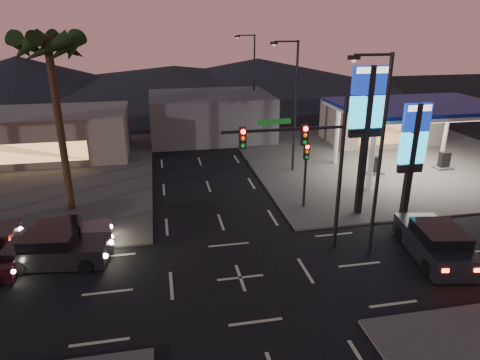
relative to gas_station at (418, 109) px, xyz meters
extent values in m
plane|color=black|center=(-16.00, -12.00, -5.08)|extent=(140.00, 140.00, 0.00)
cube|color=#47443F|center=(0.00, 4.00, -5.02)|extent=(24.00, 24.00, 0.12)
cylinder|color=silver|center=(-5.00, -3.00, -2.58)|extent=(0.36, 0.36, 5.00)
cylinder|color=silver|center=(-5.00, 3.00, -2.58)|extent=(0.36, 0.36, 5.00)
cylinder|color=silver|center=(5.00, 3.00, -2.58)|extent=(0.36, 0.36, 5.00)
cube|color=silver|center=(0.00, 0.00, 0.12)|extent=(12.00, 8.00, 0.50)
cube|color=white|center=(0.00, 0.00, -0.18)|extent=(11.60, 7.60, 0.06)
cube|color=navy|center=(0.00, 0.00, 0.27)|extent=(12.20, 8.20, 0.25)
cube|color=black|center=(-3.00, 0.00, -4.28)|extent=(0.80, 0.50, 1.40)
cube|color=black|center=(3.00, 0.00, -4.28)|extent=(0.80, 0.50, 1.40)
cube|color=#726B5B|center=(2.00, 9.00, -3.08)|extent=(10.00, 6.00, 4.00)
cube|color=black|center=(-7.50, -6.50, -0.58)|extent=(0.35, 0.35, 9.00)
cube|color=navy|center=(-7.50, -6.50, 3.12)|extent=(2.20, 0.30, 1.60)
cube|color=white|center=(-7.50, -6.50, 3.67)|extent=(1.98, 0.32, 0.35)
cube|color=#18B5E4|center=(-7.50, -6.50, 1.32)|extent=(2.20, 0.30, 1.80)
cube|color=black|center=(-7.50, -6.50, 0.12)|extent=(2.09, 0.28, 0.50)
cube|color=black|center=(-5.00, -7.50, -1.58)|extent=(0.35, 0.35, 7.00)
cube|color=navy|center=(-5.00, -7.50, 1.12)|extent=(1.60, 0.30, 1.60)
cube|color=white|center=(-5.00, -7.50, 1.67)|extent=(1.44, 0.32, 0.35)
cube|color=#18B5E4|center=(-5.00, -7.50, -0.68)|extent=(1.60, 0.30, 1.80)
cube|color=black|center=(-5.00, -7.50, -1.88)|extent=(1.52, 0.28, 0.50)
cylinder|color=black|center=(-10.50, -10.00, -1.08)|extent=(0.20, 0.20, 8.00)
cylinder|color=black|center=(-13.50, -10.00, 1.42)|extent=(6.00, 0.14, 0.14)
cube|color=#0C3F14|center=(-14.00, -10.00, 1.82)|extent=(1.60, 0.05, 0.25)
cube|color=black|center=(-12.50, -10.00, 1.12)|extent=(0.32, 0.25, 1.00)
sphere|color=#FF0C07|center=(-12.50, -10.15, 1.45)|extent=(0.22, 0.22, 0.22)
sphere|color=orange|center=(-12.50, -10.15, 1.12)|extent=(0.20, 0.20, 0.20)
sphere|color=#0CB226|center=(-12.50, -10.15, 0.79)|extent=(0.20, 0.20, 0.20)
cube|color=black|center=(-15.50, -10.00, 1.12)|extent=(0.32, 0.25, 1.00)
sphere|color=#FF0C07|center=(-15.50, -10.15, 1.45)|extent=(0.22, 0.22, 0.22)
sphere|color=orange|center=(-15.50, -10.15, 1.12)|extent=(0.20, 0.20, 0.20)
sphere|color=#0CB226|center=(-15.50, -10.15, 0.79)|extent=(0.20, 0.20, 0.20)
cylinder|color=black|center=(-10.50, -5.00, -3.08)|extent=(0.16, 0.16, 4.00)
cube|color=black|center=(-10.50, -5.00, -1.28)|extent=(0.32, 0.25, 1.00)
sphere|color=#FF0C07|center=(-10.50, -5.15, -0.95)|extent=(0.22, 0.22, 0.22)
sphere|color=orange|center=(-10.50, -5.15, -1.28)|extent=(0.20, 0.20, 0.20)
sphere|color=#0CB226|center=(-10.50, -5.15, -1.61)|extent=(0.20, 0.20, 0.20)
cylinder|color=black|center=(-9.00, -11.00, -0.08)|extent=(0.18, 0.18, 10.00)
cylinder|color=black|center=(-9.90, -11.00, 4.82)|extent=(1.80, 0.12, 0.12)
cube|color=black|center=(-10.80, -11.00, 4.72)|extent=(0.50, 0.25, 0.18)
sphere|color=#FFCC8C|center=(-10.80, -11.00, 4.60)|extent=(0.20, 0.20, 0.20)
cylinder|color=black|center=(-9.00, 2.00, -0.08)|extent=(0.18, 0.18, 10.00)
cylinder|color=black|center=(-9.90, 2.00, 4.82)|extent=(1.80, 0.12, 0.12)
cube|color=black|center=(-10.80, 2.00, 4.72)|extent=(0.50, 0.25, 0.18)
sphere|color=#FFCC8C|center=(-10.80, 2.00, 4.60)|extent=(0.20, 0.20, 0.20)
cylinder|color=black|center=(-9.00, 16.00, -0.08)|extent=(0.18, 0.18, 10.00)
cylinder|color=black|center=(-9.90, 16.00, 4.82)|extent=(1.80, 0.12, 0.12)
cube|color=black|center=(-10.80, 16.00, 4.72)|extent=(0.50, 0.25, 0.18)
sphere|color=#FFCC8C|center=(-10.80, 16.00, 4.60)|extent=(0.20, 0.20, 0.20)
cylinder|color=black|center=(-25.00, -2.50, 0.02)|extent=(0.44, 0.44, 10.20)
sphere|color=black|center=(-25.00, -2.50, 5.12)|extent=(0.90, 0.90, 0.90)
cone|color=black|center=(-23.70, -2.50, 4.82)|extent=(0.90, 2.74, 1.91)
cone|color=black|center=(-24.08, -1.58, 4.82)|extent=(2.57, 2.57, 1.91)
cone|color=black|center=(-25.00, -1.20, 4.82)|extent=(2.74, 0.90, 1.91)
cone|color=black|center=(-25.92, -1.58, 4.82)|extent=(2.57, 2.57, 1.91)
cone|color=black|center=(-26.30, -2.50, 4.82)|extent=(0.90, 2.74, 1.91)
cone|color=black|center=(-25.92, -3.42, 4.82)|extent=(2.57, 2.57, 1.91)
cone|color=black|center=(-25.00, -3.80, 4.82)|extent=(2.74, 0.90, 1.91)
cone|color=black|center=(-24.08, -3.42, 4.82)|extent=(2.57, 2.57, 1.91)
cube|color=#726B5B|center=(-30.00, 10.00, -3.08)|extent=(16.00, 8.00, 4.00)
cube|color=#4C4C51|center=(-14.00, 14.00, -2.88)|extent=(12.00, 9.00, 4.40)
cone|color=black|center=(-41.00, 48.00, -2.08)|extent=(40.00, 40.00, 6.00)
cone|color=black|center=(-1.00, 48.00, -2.58)|extent=(50.00, 50.00, 5.00)
cone|color=black|center=(-16.00, 48.00, -3.08)|extent=(60.00, 60.00, 4.00)
cube|color=black|center=(-24.55, -8.99, -4.47)|extent=(5.07, 2.61, 0.99)
cube|color=black|center=(-24.88, -8.96, -3.81)|extent=(2.64, 2.15, 0.72)
cylinder|color=black|center=(-22.90, -8.24, -4.73)|extent=(0.73, 0.35, 0.71)
cylinder|color=black|center=(-23.12, -10.11, -4.73)|extent=(0.73, 0.35, 0.71)
cylinder|color=black|center=(-25.97, -7.88, -4.73)|extent=(0.73, 0.35, 0.71)
cylinder|color=black|center=(-26.20, -9.74, -4.73)|extent=(0.73, 0.35, 0.71)
sphere|color=#FFF2BF|center=(-22.06, -8.62, -4.40)|extent=(0.24, 0.24, 0.24)
sphere|color=#FFF2BF|center=(-22.21, -9.94, -4.40)|extent=(0.24, 0.24, 0.24)
cube|color=#FF140A|center=(-26.89, -8.05, -4.31)|extent=(0.12, 0.28, 0.15)
cube|color=#FF140A|center=(-27.04, -9.37, -4.31)|extent=(0.12, 0.28, 0.15)
cylinder|color=black|center=(-27.03, -9.09, -4.80)|extent=(0.58, 0.24, 0.57)
sphere|color=#FFF2BF|center=(-26.31, -9.27, -4.53)|extent=(0.20, 0.20, 0.20)
sphere|color=#FFF2BF|center=(-26.25, -10.34, -4.53)|extent=(0.20, 0.20, 0.20)
cube|color=#4D4D4F|center=(-24.42, -7.52, -4.52)|extent=(4.69, 2.40, 0.92)
cube|color=black|center=(-24.72, -7.56, -3.90)|extent=(2.44, 1.99, 0.67)
cylinder|color=black|center=(-23.09, -6.49, -4.75)|extent=(0.68, 0.32, 0.65)
cylinder|color=black|center=(-22.89, -8.22, -4.75)|extent=(0.68, 0.32, 0.65)
cylinder|color=black|center=(-25.94, -6.83, -4.75)|extent=(0.68, 0.32, 0.65)
cylinder|color=black|center=(-25.74, -8.55, -4.75)|extent=(0.68, 0.32, 0.65)
sphere|color=#FFF2BF|center=(-22.25, -6.65, -4.45)|extent=(0.23, 0.23, 0.23)
sphere|color=#FFF2BF|center=(-22.11, -7.87, -4.45)|extent=(0.23, 0.23, 0.23)
cube|color=#FF140A|center=(-26.72, -7.18, -4.36)|extent=(0.11, 0.26, 0.14)
cube|color=#FF140A|center=(-26.58, -8.39, -4.36)|extent=(0.11, 0.26, 0.14)
cylinder|color=black|center=(-27.88, -5.83, -4.73)|extent=(0.72, 0.29, 0.71)
sphere|color=#FFF2BF|center=(-27.01, -6.14, -4.40)|extent=(0.24, 0.24, 0.24)
sphere|color=#FFF2BF|center=(-27.06, -7.46, -4.40)|extent=(0.24, 0.24, 0.24)
cube|color=black|center=(-6.00, -11.96, -4.42)|extent=(3.09, 5.60, 1.08)
cube|color=black|center=(-6.06, -12.32, -3.69)|extent=(2.46, 2.96, 0.78)
cylinder|color=black|center=(-6.73, -10.13, -4.70)|extent=(0.41, 0.81, 0.77)
cylinder|color=black|center=(-4.71, -10.47, -4.70)|extent=(0.41, 0.81, 0.77)
cylinder|color=black|center=(-7.29, -13.45, -4.70)|extent=(0.41, 0.81, 0.77)
cylinder|color=black|center=(-5.27, -13.80, -4.70)|extent=(0.41, 0.81, 0.77)
cube|color=#FF140A|center=(-7.16, -14.45, -4.24)|extent=(0.31, 0.15, 0.17)
cube|color=#FF140A|center=(-5.73, -14.70, -4.24)|extent=(0.31, 0.15, 0.17)
camera|label=1|loc=(-19.31, -28.81, 6.20)|focal=32.00mm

